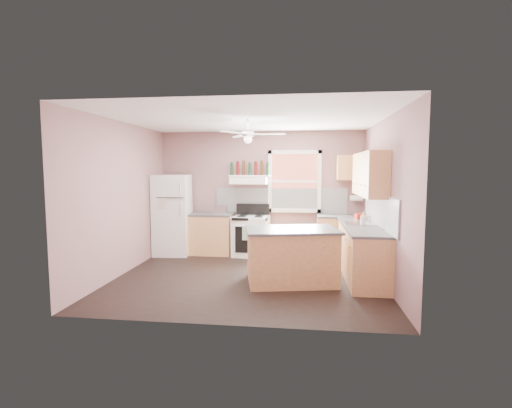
# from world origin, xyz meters

# --- Properties ---
(floor) EXTENTS (4.50, 4.50, 0.00)m
(floor) POSITION_xyz_m (0.00, 0.00, 0.00)
(floor) COLOR black
(floor) RESTS_ON ground
(ceiling) EXTENTS (4.50, 4.50, 0.00)m
(ceiling) POSITION_xyz_m (0.00, 0.00, 2.70)
(ceiling) COLOR white
(ceiling) RESTS_ON ground
(wall_back) EXTENTS (4.50, 0.05, 2.70)m
(wall_back) POSITION_xyz_m (0.00, 2.02, 1.35)
(wall_back) COLOR #825D5C
(wall_back) RESTS_ON ground
(wall_right) EXTENTS (0.05, 4.00, 2.70)m
(wall_right) POSITION_xyz_m (2.27, 0.00, 1.35)
(wall_right) COLOR #825D5C
(wall_right) RESTS_ON ground
(wall_left) EXTENTS (0.05, 4.00, 2.70)m
(wall_left) POSITION_xyz_m (-2.27, 0.00, 1.35)
(wall_left) COLOR #825D5C
(wall_left) RESTS_ON ground
(backsplash_back) EXTENTS (2.90, 0.03, 0.55)m
(backsplash_back) POSITION_xyz_m (0.45, 1.99, 1.18)
(backsplash_back) COLOR white
(backsplash_back) RESTS_ON wall_back
(backsplash_right) EXTENTS (0.03, 2.60, 0.55)m
(backsplash_right) POSITION_xyz_m (2.23, 0.30, 1.18)
(backsplash_right) COLOR white
(backsplash_right) RESTS_ON wall_right
(window_view) EXTENTS (1.00, 0.02, 1.20)m
(window_view) POSITION_xyz_m (0.75, 1.98, 1.60)
(window_view) COLOR brown
(window_view) RESTS_ON wall_back
(window_frame) EXTENTS (1.16, 0.07, 1.36)m
(window_frame) POSITION_xyz_m (0.75, 1.96, 1.60)
(window_frame) COLOR white
(window_frame) RESTS_ON wall_back
(refrigerator) EXTENTS (0.80, 0.78, 1.75)m
(refrigerator) POSITION_xyz_m (-1.89, 1.54, 0.87)
(refrigerator) COLOR white
(refrigerator) RESTS_ON floor
(base_cabinet_left) EXTENTS (0.90, 0.60, 0.86)m
(base_cabinet_left) POSITION_xyz_m (-1.06, 1.70, 0.43)
(base_cabinet_left) COLOR #AF7648
(base_cabinet_left) RESTS_ON floor
(counter_left) EXTENTS (0.92, 0.62, 0.04)m
(counter_left) POSITION_xyz_m (-1.06, 1.70, 0.88)
(counter_left) COLOR #3F3F41
(counter_left) RESTS_ON base_cabinet_left
(toaster) EXTENTS (0.28, 0.16, 0.18)m
(toaster) POSITION_xyz_m (-0.84, 1.66, 0.99)
(toaster) COLOR silver
(toaster) RESTS_ON counter_left
(stove) EXTENTS (0.79, 0.71, 0.86)m
(stove) POSITION_xyz_m (-0.17, 1.62, 0.43)
(stove) COLOR white
(stove) RESTS_ON floor
(range_hood) EXTENTS (0.78, 0.50, 0.14)m
(range_hood) POSITION_xyz_m (-0.23, 1.75, 1.62)
(range_hood) COLOR white
(range_hood) RESTS_ON wall_back
(bottle_shelf) EXTENTS (0.90, 0.26, 0.03)m
(bottle_shelf) POSITION_xyz_m (-0.23, 1.87, 1.72)
(bottle_shelf) COLOR white
(bottle_shelf) RESTS_ON range_hood
(cart) EXTENTS (0.66, 0.49, 0.61)m
(cart) POSITION_xyz_m (0.47, 1.74, 0.31)
(cart) COLOR #AF7648
(cart) RESTS_ON floor
(base_cabinet_corner) EXTENTS (1.00, 0.60, 0.86)m
(base_cabinet_corner) POSITION_xyz_m (1.75, 1.70, 0.43)
(base_cabinet_corner) COLOR #AF7648
(base_cabinet_corner) RESTS_ON floor
(base_cabinet_right) EXTENTS (0.60, 2.20, 0.86)m
(base_cabinet_right) POSITION_xyz_m (1.95, 0.30, 0.43)
(base_cabinet_right) COLOR #AF7648
(base_cabinet_right) RESTS_ON floor
(counter_corner) EXTENTS (1.02, 0.62, 0.04)m
(counter_corner) POSITION_xyz_m (1.75, 1.70, 0.88)
(counter_corner) COLOR #3F3F41
(counter_corner) RESTS_ON base_cabinet_corner
(counter_right) EXTENTS (0.62, 2.22, 0.04)m
(counter_right) POSITION_xyz_m (1.94, 0.30, 0.88)
(counter_right) COLOR #3F3F41
(counter_right) RESTS_ON base_cabinet_right
(sink) EXTENTS (0.55, 0.45, 0.03)m
(sink) POSITION_xyz_m (1.94, 0.50, 0.90)
(sink) COLOR silver
(sink) RESTS_ON counter_right
(faucet) EXTENTS (0.03, 0.03, 0.14)m
(faucet) POSITION_xyz_m (2.10, 0.50, 0.97)
(faucet) COLOR silver
(faucet) RESTS_ON sink
(upper_cabinet_right) EXTENTS (0.33, 1.80, 0.76)m
(upper_cabinet_right) POSITION_xyz_m (2.08, 0.50, 1.78)
(upper_cabinet_right) COLOR #AF7648
(upper_cabinet_right) RESTS_ON wall_right
(upper_cabinet_corner) EXTENTS (0.60, 0.33, 0.52)m
(upper_cabinet_corner) POSITION_xyz_m (1.95, 1.83, 1.90)
(upper_cabinet_corner) COLOR #AF7648
(upper_cabinet_corner) RESTS_ON wall_back
(paper_towel) EXTENTS (0.26, 0.12, 0.12)m
(paper_towel) POSITION_xyz_m (2.07, 1.86, 1.25)
(paper_towel) COLOR white
(paper_towel) RESTS_ON wall_back
(island) EXTENTS (1.55, 1.14, 0.86)m
(island) POSITION_xyz_m (0.75, -0.20, 0.43)
(island) COLOR #AF7648
(island) RESTS_ON floor
(island_top) EXTENTS (1.65, 1.24, 0.04)m
(island_top) POSITION_xyz_m (0.75, -0.20, 0.88)
(island_top) COLOR #3F3F41
(island_top) RESTS_ON island
(ceiling_fan_hub) EXTENTS (0.20, 0.20, 0.08)m
(ceiling_fan_hub) POSITION_xyz_m (0.00, 0.00, 2.45)
(ceiling_fan_hub) COLOR white
(ceiling_fan_hub) RESTS_ON ceiling
(soap_bottle) EXTENTS (0.12, 0.13, 0.24)m
(soap_bottle) POSITION_xyz_m (1.96, 0.28, 1.02)
(soap_bottle) COLOR silver
(soap_bottle) RESTS_ON counter_right
(red_caddy) EXTENTS (0.21, 0.17, 0.10)m
(red_caddy) POSITION_xyz_m (2.04, 1.17, 0.95)
(red_caddy) COLOR red
(red_caddy) RESTS_ON counter_right
(wine_bottles) EXTENTS (0.86, 0.06, 0.31)m
(wine_bottles) POSITION_xyz_m (-0.23, 1.87, 1.88)
(wine_bottles) COLOR #143819
(wine_bottles) RESTS_ON bottle_shelf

